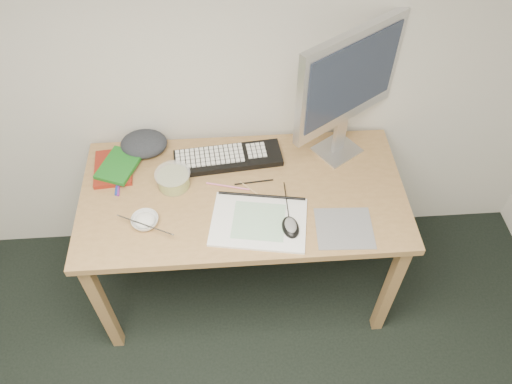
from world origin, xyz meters
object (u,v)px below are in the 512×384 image
(desk, at_px, (243,204))
(rice_bowl, at_px, (145,221))
(sketchpad, at_px, (259,222))
(keyboard, at_px, (228,158))
(monitor, at_px, (349,82))

(desk, xyz_separation_m, rice_bowl, (-0.41, -0.14, 0.10))
(rice_bowl, bearing_deg, desk, 19.30)
(desk, bearing_deg, rice_bowl, -160.70)
(desk, height_order, sketchpad, sketchpad)
(desk, xyz_separation_m, keyboard, (-0.06, 0.19, 0.10))
(sketchpad, bearing_deg, monitor, 54.71)
(keyboard, distance_m, monitor, 0.63)
(desk, xyz_separation_m, monitor, (0.45, 0.22, 0.47))
(keyboard, height_order, rice_bowl, rice_bowl)
(keyboard, distance_m, rice_bowl, 0.48)
(rice_bowl, bearing_deg, sketchpad, -3.29)
(sketchpad, relative_size, monitor, 0.62)
(desk, height_order, rice_bowl, rice_bowl)
(sketchpad, bearing_deg, desk, 118.14)
(keyboard, height_order, monitor, monitor)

